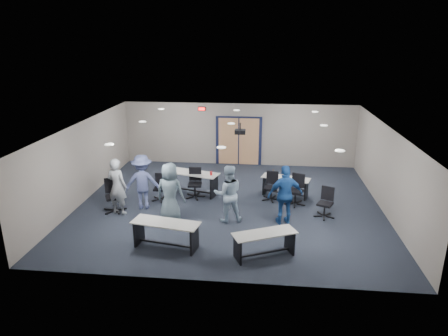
# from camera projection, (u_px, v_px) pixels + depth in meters

# --- Properties ---
(floor) EXTENTS (10.00, 10.00, 0.00)m
(floor) POSITION_uv_depth(u_px,v_px,m) (229.00, 204.00, 13.50)
(floor) COLOR black
(floor) RESTS_ON ground
(back_wall) EXTENTS (10.00, 0.04, 2.70)m
(back_wall) POSITION_uv_depth(u_px,v_px,m) (239.00, 134.00, 17.33)
(back_wall) COLOR gray
(back_wall) RESTS_ON floor
(front_wall) EXTENTS (10.00, 0.04, 2.70)m
(front_wall) POSITION_uv_depth(u_px,v_px,m) (212.00, 229.00, 8.82)
(front_wall) COLOR gray
(front_wall) RESTS_ON floor
(left_wall) EXTENTS (0.04, 9.00, 2.70)m
(left_wall) POSITION_uv_depth(u_px,v_px,m) (83.00, 162.00, 13.56)
(left_wall) COLOR gray
(left_wall) RESTS_ON floor
(right_wall) EXTENTS (0.04, 9.00, 2.70)m
(right_wall) POSITION_uv_depth(u_px,v_px,m) (387.00, 171.00, 12.59)
(right_wall) COLOR gray
(right_wall) RESTS_ON floor
(ceiling) EXTENTS (10.00, 9.00, 0.04)m
(ceiling) POSITION_uv_depth(u_px,v_px,m) (230.00, 126.00, 12.65)
(ceiling) COLOR silver
(ceiling) RESTS_ON back_wall
(double_door) EXTENTS (2.00, 0.07, 2.20)m
(double_door) POSITION_uv_depth(u_px,v_px,m) (239.00, 141.00, 17.39)
(double_door) COLOR black
(double_door) RESTS_ON back_wall
(exit_sign) EXTENTS (0.32, 0.07, 0.18)m
(exit_sign) POSITION_uv_depth(u_px,v_px,m) (202.00, 109.00, 17.09)
(exit_sign) COLOR black
(exit_sign) RESTS_ON back_wall
(ceiling_projector) EXTENTS (0.35, 0.32, 0.37)m
(ceiling_projector) POSITION_uv_depth(u_px,v_px,m) (240.00, 132.00, 13.19)
(ceiling_projector) COLOR black
(ceiling_projector) RESTS_ON ceiling
(ceiling_can_lights) EXTENTS (6.24, 5.74, 0.02)m
(ceiling_can_lights) POSITION_uv_depth(u_px,v_px,m) (231.00, 125.00, 12.90)
(ceiling_can_lights) COLOR silver
(ceiling_can_lights) RESTS_ON ceiling
(table_front_left) EXTENTS (1.89, 0.93, 0.73)m
(table_front_left) POSITION_uv_depth(u_px,v_px,m) (166.00, 230.00, 10.59)
(table_front_left) COLOR beige
(table_front_left) RESTS_ON floor
(table_front_right) EXTENTS (1.72, 1.17, 0.66)m
(table_front_right) POSITION_uv_depth(u_px,v_px,m) (264.00, 240.00, 10.17)
(table_front_right) COLOR beige
(table_front_right) RESTS_ON floor
(table_back_left) EXTENTS (2.06, 1.20, 0.92)m
(table_back_left) POSITION_uv_depth(u_px,v_px,m) (192.00, 179.00, 14.28)
(table_back_left) COLOR beige
(table_back_left) RESTS_ON floor
(table_back_right) EXTENTS (1.77, 1.01, 0.93)m
(table_back_right) POSITION_uv_depth(u_px,v_px,m) (285.00, 183.00, 14.09)
(table_back_right) COLOR beige
(table_back_right) RESTS_ON floor
(chair_back_a) EXTENTS (0.60, 0.60, 0.92)m
(chair_back_a) POSITION_uv_depth(u_px,v_px,m) (160.00, 188.00, 13.70)
(chair_back_a) COLOR black
(chair_back_a) RESTS_ON floor
(chair_back_b) EXTENTS (0.71, 0.71, 1.05)m
(chair_back_b) POSITION_uv_depth(u_px,v_px,m) (195.00, 183.00, 13.92)
(chair_back_b) COLOR black
(chair_back_b) RESTS_ON floor
(chair_back_c) EXTENTS (0.70, 0.70, 0.99)m
(chair_back_c) POSITION_uv_depth(u_px,v_px,m) (271.00, 186.00, 13.70)
(chair_back_c) COLOR black
(chair_back_c) RESTS_ON floor
(chair_back_d) EXTENTS (0.87, 0.87, 1.05)m
(chair_back_d) POSITION_uv_depth(u_px,v_px,m) (296.00, 190.00, 13.31)
(chair_back_d) COLOR black
(chair_back_d) RESTS_ON floor
(chair_loose_left) EXTENTS (0.91, 0.91, 1.08)m
(chair_loose_left) POSITION_uv_depth(u_px,v_px,m) (113.00, 196.00, 12.79)
(chair_loose_left) COLOR black
(chair_loose_left) RESTS_ON floor
(chair_loose_right) EXTENTS (0.80, 0.80, 0.96)m
(chair_loose_right) POSITION_uv_depth(u_px,v_px,m) (325.00, 203.00, 12.40)
(chair_loose_right) COLOR black
(chair_loose_right) RESTS_ON floor
(person_gray) EXTENTS (0.76, 0.61, 1.83)m
(person_gray) POSITION_uv_depth(u_px,v_px,m) (117.00, 186.00, 12.53)
(person_gray) COLOR #989FA6
(person_gray) RESTS_ON floor
(person_plaid) EXTENTS (0.99, 0.74, 1.83)m
(person_plaid) POSITION_uv_depth(u_px,v_px,m) (170.00, 192.00, 12.07)
(person_plaid) COLOR slate
(person_plaid) RESTS_ON floor
(person_lightblue) EXTENTS (0.99, 0.85, 1.79)m
(person_lightblue) POSITION_uv_depth(u_px,v_px,m) (228.00, 194.00, 12.02)
(person_lightblue) COLOR #9AB4CC
(person_lightblue) RESTS_ON floor
(person_navy) EXTENTS (1.15, 0.71, 1.83)m
(person_navy) POSITION_uv_depth(u_px,v_px,m) (285.00, 195.00, 11.86)
(person_navy) COLOR navy
(person_navy) RESTS_ON floor
(person_back) EXTENTS (1.27, 0.85, 1.82)m
(person_back) POSITION_uv_depth(u_px,v_px,m) (143.00, 182.00, 12.94)
(person_back) COLOR #495283
(person_back) RESTS_ON floor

